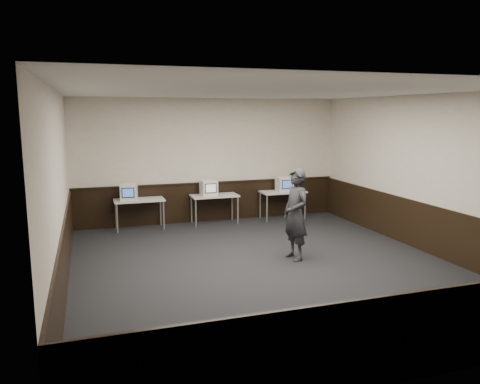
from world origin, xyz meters
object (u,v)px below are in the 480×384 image
(desk_center, at_px, (214,198))
(emac_right, at_px, (284,184))
(person, at_px, (296,214))
(desk_right, at_px, (283,194))
(emac_left, at_px, (129,192))
(desk_left, at_px, (139,202))
(emac_center, at_px, (209,188))

(desk_center, distance_m, emac_right, 1.95)
(person, bearing_deg, emac_right, 151.44)
(desk_right, bearing_deg, emac_left, -179.38)
(desk_left, distance_m, desk_right, 3.80)
(desk_left, distance_m, emac_left, 0.36)
(desk_center, relative_size, desk_right, 1.00)
(desk_left, bearing_deg, emac_right, -0.43)
(desk_center, height_order, emac_right, emac_right)
(emac_left, distance_m, emac_center, 1.98)
(desk_right, xyz_separation_m, emac_right, (0.03, -0.03, 0.27))
(person, bearing_deg, desk_right, 152.03)
(desk_left, xyz_separation_m, desk_right, (3.80, 0.00, 0.00))
(emac_center, bearing_deg, emac_right, -0.81)
(desk_center, bearing_deg, desk_left, 180.00)
(desk_left, relative_size, emac_center, 2.77)
(desk_center, bearing_deg, person, -77.73)
(person, bearing_deg, emac_center, -173.74)
(emac_right, xyz_separation_m, person, (-1.20, -3.31, -0.06))
(desk_left, relative_size, person, 0.67)
(desk_right, height_order, emac_right, emac_right)
(emac_center, distance_m, person, 3.44)
(desk_center, distance_m, person, 3.43)
(desk_center, xyz_separation_m, emac_right, (1.93, -0.03, 0.27))
(emac_left, bearing_deg, desk_right, 11.42)
(desk_left, distance_m, person, 4.26)
(desk_center, distance_m, desk_right, 1.90)
(desk_center, relative_size, emac_left, 2.52)
(desk_center, bearing_deg, desk_right, 0.00)
(desk_left, height_order, emac_right, emac_right)
(desk_left, distance_m, emac_right, 3.84)
(desk_center, xyz_separation_m, person, (0.73, -3.34, 0.21))
(emac_left, xyz_separation_m, person, (2.86, -3.30, -0.06))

